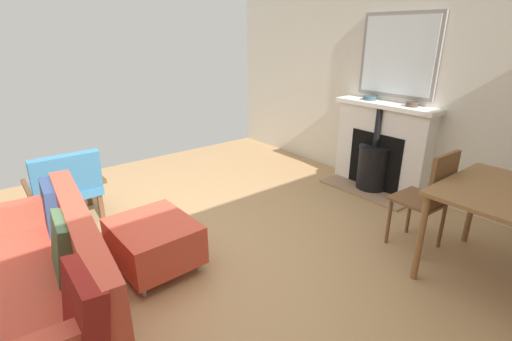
{
  "coord_description": "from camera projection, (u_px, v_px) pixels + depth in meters",
  "views": [
    {
      "loc": [
        1.07,
        2.48,
        1.82
      ],
      "look_at": [
        -0.62,
        0.36,
        0.8
      ],
      "focal_mm": 25.77,
      "sensor_mm": 36.0,
      "label": 1
    }
  ],
  "objects": [
    {
      "name": "dining_table",
      "position": [
        509.0,
        205.0,
        2.65
      ],
      "size": [
        0.99,
        0.86,
        0.75
      ],
      "color": "olive",
      "rests_on": "ground"
    },
    {
      "name": "mantel_bowl_far",
      "position": [
        412.0,
        104.0,
        4.03
      ],
      "size": [
        0.13,
        0.13,
        0.05
      ],
      "color": "#47382D",
      "rests_on": "fireplace"
    },
    {
      "name": "armchair_accent",
      "position": [
        66.0,
        185.0,
        3.6
      ],
      "size": [
        0.69,
        0.61,
        0.78
      ],
      "color": "brown",
      "rests_on": "ground"
    },
    {
      "name": "ground_plane",
      "position": [
        171.0,
        265.0,
        3.08
      ],
      "size": [
        5.93,
        5.46,
        0.01
      ],
      "primitive_type": "cube",
      "color": "tan"
    },
    {
      "name": "wall_left",
      "position": [
        391.0,
        78.0,
        4.35
      ],
      "size": [
        0.12,
        5.46,
        2.63
      ],
      "primitive_type": "cube",
      "color": "beige",
      "rests_on": "ground"
    },
    {
      "name": "ottoman",
      "position": [
        154.0,
        241.0,
        2.96
      ],
      "size": [
        0.61,
        0.71,
        0.41
      ],
      "color": "#B2B2B7",
      "rests_on": "ground"
    },
    {
      "name": "mirror_over_mantel",
      "position": [
        398.0,
        56.0,
        4.13
      ],
      "size": [
        0.04,
        0.95,
        0.92
      ],
      "color": "gray"
    },
    {
      "name": "fireplace",
      "position": [
        380.0,
        152.0,
        4.44
      ],
      "size": [
        0.58,
        1.25,
        1.06
      ],
      "color": "#9E7A5B",
      "rests_on": "ground"
    },
    {
      "name": "sofa",
      "position": [
        36.0,
        291.0,
        2.23
      ],
      "size": [
        1.02,
        1.79,
        0.81
      ],
      "color": "#B2B2B7",
      "rests_on": "ground"
    },
    {
      "name": "mantel_bowl_near",
      "position": [
        370.0,
        98.0,
        4.43
      ],
      "size": [
        0.16,
        0.16,
        0.05
      ],
      "color": "#334C56",
      "rests_on": "fireplace"
    },
    {
      "name": "dining_chair_near_fireplace",
      "position": [
        430.0,
        194.0,
        3.11
      ],
      "size": [
        0.42,
        0.42,
        0.92
      ],
      "color": "brown",
      "rests_on": "ground"
    }
  ]
}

